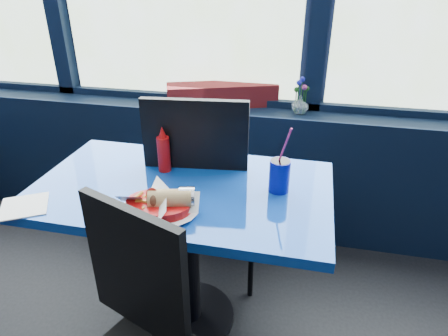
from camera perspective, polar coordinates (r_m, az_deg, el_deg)
window_sill at (r=2.61m, az=-6.01°, el=0.78°), size 5.00×0.26×0.80m
near_table at (r=1.73m, az=-5.79°, el=-7.77°), size 1.20×0.70×0.75m
chair_near_back at (r=1.95m, az=-2.29°, el=-1.83°), size 0.53×0.54×1.06m
planter_box at (r=2.39m, az=-0.26°, el=10.45°), size 0.66×0.38×0.13m
flower_vase at (r=2.29m, az=10.85°, el=9.16°), size 0.12×0.12×0.20m
food_basket at (r=1.45m, az=-9.10°, el=-5.17°), size 0.28×0.28×0.09m
ketchup_bottle at (r=1.72m, az=-8.61°, el=2.36°), size 0.05×0.05×0.20m
soda_cup at (r=1.57m, az=7.94°, el=-1.00°), size 0.08×0.08×0.28m
napkin at (r=1.66m, az=-26.64°, el=-4.91°), size 0.22×0.22×0.00m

